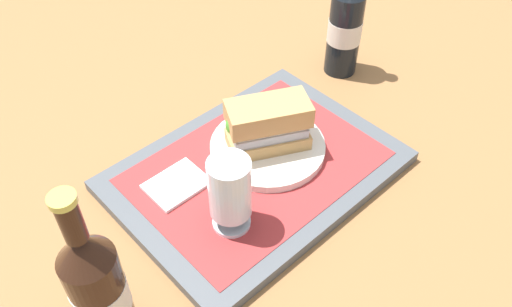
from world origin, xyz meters
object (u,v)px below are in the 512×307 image
object	(u,v)px
plate	(268,147)
sandwich	(266,125)
beer_bottle	(98,289)
beer_glass	(230,192)
second_bottle	(345,24)

from	to	relation	value
plate	sandwich	xyz separation A→B (m)	(0.00, -0.00, 0.05)
sandwich	beer_bottle	distance (m)	0.37
beer_glass	beer_bottle	distance (m)	0.21
second_bottle	beer_bottle	bearing A→B (deg)	15.40
beer_bottle	beer_glass	bearing A→B (deg)	-175.25
sandwich	beer_bottle	world-z (taller)	beer_bottle
second_bottle	plate	bearing A→B (deg)	16.63
beer_bottle	sandwich	bearing A→B (deg)	-165.23
plate	sandwich	distance (m)	0.05
sandwich	second_bottle	xyz separation A→B (m)	(-0.29, -0.08, 0.03)
plate	second_bottle	bearing A→B (deg)	-163.37
plate	sandwich	world-z (taller)	sandwich
sandwich	beer_bottle	size ratio (longest dim) A/B	0.54
beer_glass	second_bottle	distance (m)	0.46
beer_bottle	second_bottle	world-z (taller)	same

